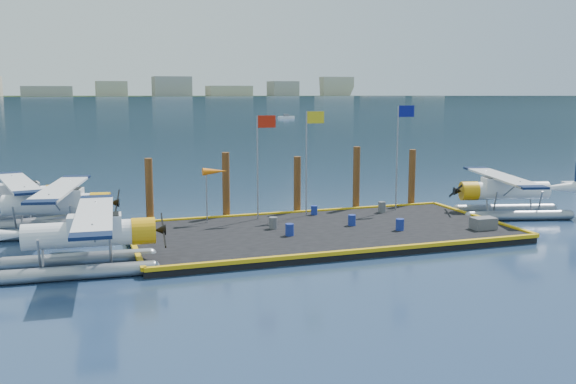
{
  "coord_description": "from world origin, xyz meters",
  "views": [
    {
      "loc": [
        -12.61,
        -31.5,
        7.8
      ],
      "look_at": [
        -1.26,
        2.0,
        2.2
      ],
      "focal_mm": 40.0,
      "sensor_mm": 36.0,
      "label": 1
    }
  ],
  "objects_px": {
    "seaplane_c": "(12,201)",
    "windsock": "(215,173)",
    "seaplane_b": "(54,207)",
    "drum_0": "(273,223)",
    "drum_1": "(400,225)",
    "seaplane_a": "(86,238)",
    "flagpole_blue": "(400,142)",
    "drum_4": "(382,207)",
    "piling_0": "(149,193)",
    "flagpole_red": "(261,151)",
    "piling_2": "(297,187)",
    "piling_1": "(226,187)",
    "drum_3": "(290,230)",
    "flagpole_yellow": "(310,147)",
    "seaplane_d": "(507,193)",
    "drum_2": "(352,220)",
    "piling_3": "(356,180)",
    "piling_4": "(412,180)",
    "crate": "(483,223)"
  },
  "relations": [
    {
      "from": "seaplane_c",
      "to": "windsock",
      "type": "distance_m",
      "value": 12.01
    },
    {
      "from": "seaplane_b",
      "to": "seaplane_c",
      "type": "height_order",
      "value": "seaplane_b"
    },
    {
      "from": "drum_0",
      "to": "drum_1",
      "type": "bearing_deg",
      "value": -22.09
    },
    {
      "from": "seaplane_a",
      "to": "flagpole_blue",
      "type": "relative_size",
      "value": 1.5
    },
    {
      "from": "drum_4",
      "to": "seaplane_c",
      "type": "bearing_deg",
      "value": 166.94
    },
    {
      "from": "seaplane_c",
      "to": "piling_0",
      "type": "xyz_separation_m",
      "value": [
        7.55,
        -2.85,
        0.49
      ]
    },
    {
      "from": "flagpole_red",
      "to": "piling_2",
      "type": "relative_size",
      "value": 1.58
    },
    {
      "from": "piling_1",
      "to": "piling_0",
      "type": "bearing_deg",
      "value": 180.0
    },
    {
      "from": "windsock",
      "to": "drum_3",
      "type": "bearing_deg",
      "value": -58.66
    },
    {
      "from": "flagpole_blue",
      "to": "piling_1",
      "type": "height_order",
      "value": "flagpole_blue"
    },
    {
      "from": "seaplane_c",
      "to": "windsock",
      "type": "bearing_deg",
      "value": 57.06
    },
    {
      "from": "flagpole_yellow",
      "to": "flagpole_blue",
      "type": "xyz_separation_m",
      "value": [
        5.99,
        -0.0,
        0.17
      ]
    },
    {
      "from": "piling_2",
      "to": "seaplane_d",
      "type": "bearing_deg",
      "value": -18.06
    },
    {
      "from": "seaplane_b",
      "to": "seaplane_c",
      "type": "relative_size",
      "value": 1.01
    },
    {
      "from": "seaplane_a",
      "to": "piling_1",
      "type": "height_order",
      "value": "piling_1"
    },
    {
      "from": "seaplane_b",
      "to": "piling_2",
      "type": "bearing_deg",
      "value": 102.57
    },
    {
      "from": "flagpole_yellow",
      "to": "seaplane_d",
      "type": "bearing_deg",
      "value": -11.34
    },
    {
      "from": "drum_0",
      "to": "seaplane_b",
      "type": "bearing_deg",
      "value": 160.16
    },
    {
      "from": "drum_2",
      "to": "windsock",
      "type": "relative_size",
      "value": 0.19
    },
    {
      "from": "drum_0",
      "to": "drum_1",
      "type": "distance_m",
      "value": 6.81
    },
    {
      "from": "seaplane_c",
      "to": "drum_1",
      "type": "distance_m",
      "value": 22.22
    },
    {
      "from": "piling_2",
      "to": "drum_0",
      "type": "bearing_deg",
      "value": -123.67
    },
    {
      "from": "seaplane_d",
      "to": "piling_0",
      "type": "distance_m",
      "value": 21.8
    },
    {
      "from": "drum_0",
      "to": "seaplane_d",
      "type": "bearing_deg",
      "value": 1.46
    },
    {
      "from": "piling_3",
      "to": "flagpole_yellow",
      "type": "bearing_deg",
      "value": -157.15
    },
    {
      "from": "drum_4",
      "to": "piling_3",
      "type": "relative_size",
      "value": 0.15
    },
    {
      "from": "drum_3",
      "to": "flagpole_red",
      "type": "relative_size",
      "value": 0.1
    },
    {
      "from": "seaplane_c",
      "to": "flagpole_blue",
      "type": "distance_m",
      "value": 23.39
    },
    {
      "from": "piling_0",
      "to": "piling_1",
      "type": "height_order",
      "value": "piling_1"
    },
    {
      "from": "piling_2",
      "to": "piling_4",
      "type": "height_order",
      "value": "piling_4"
    },
    {
      "from": "piling_1",
      "to": "drum_1",
      "type": "bearing_deg",
      "value": -41.71
    },
    {
      "from": "flagpole_red",
      "to": "piling_3",
      "type": "relative_size",
      "value": 1.4
    },
    {
      "from": "flagpole_red",
      "to": "piling_2",
      "type": "xyz_separation_m",
      "value": [
        2.79,
        1.6,
        -2.5
      ]
    },
    {
      "from": "drum_0",
      "to": "flagpole_blue",
      "type": "relative_size",
      "value": 0.1
    },
    {
      "from": "drum_0",
      "to": "piling_3",
      "type": "distance_m",
      "value": 8.38
    },
    {
      "from": "seaplane_d",
      "to": "drum_0",
      "type": "distance_m",
      "value": 15.4
    },
    {
      "from": "piling_4",
      "to": "drum_1",
      "type": "bearing_deg",
      "value": -123.57
    },
    {
      "from": "drum_3",
      "to": "flagpole_red",
      "type": "bearing_deg",
      "value": 91.67
    },
    {
      "from": "drum_0",
      "to": "piling_3",
      "type": "bearing_deg",
      "value": 32.54
    },
    {
      "from": "seaplane_a",
      "to": "piling_2",
      "type": "relative_size",
      "value": 2.57
    },
    {
      "from": "flagpole_yellow",
      "to": "piling_2",
      "type": "height_order",
      "value": "flagpole_yellow"
    },
    {
      "from": "piling_2",
      "to": "drum_2",
      "type": "bearing_deg",
      "value": -74.14
    },
    {
      "from": "crate",
      "to": "flagpole_red",
      "type": "bearing_deg",
      "value": 148.13
    },
    {
      "from": "flagpole_red",
      "to": "flagpole_yellow",
      "type": "relative_size",
      "value": 0.97
    },
    {
      "from": "drum_4",
      "to": "piling_2",
      "type": "xyz_separation_m",
      "value": [
        -4.78,
        2.1,
        1.17
      ]
    },
    {
      "from": "flagpole_blue",
      "to": "piling_0",
      "type": "height_order",
      "value": "flagpole_blue"
    },
    {
      "from": "seaplane_a",
      "to": "seaplane_c",
      "type": "bearing_deg",
      "value": -157.74
    },
    {
      "from": "flagpole_red",
      "to": "piling_4",
      "type": "distance_m",
      "value": 11.17
    },
    {
      "from": "seaplane_d",
      "to": "drum_2",
      "type": "relative_size",
      "value": 16.12
    },
    {
      "from": "drum_3",
      "to": "piling_0",
      "type": "height_order",
      "value": "piling_0"
    }
  ]
}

